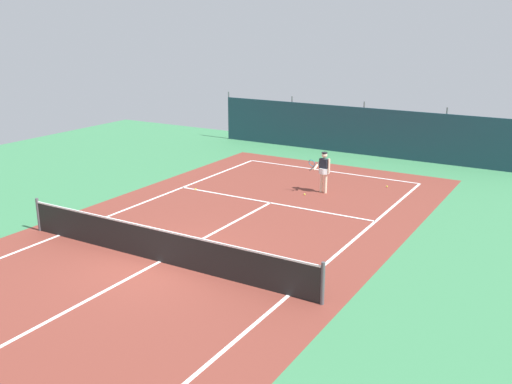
# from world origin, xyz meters

# --- Properties ---
(ground_plane) EXTENTS (36.00, 36.00, 0.00)m
(ground_plane) POSITION_xyz_m (0.00, 0.00, 0.00)
(ground_plane) COLOR #387A4C
(court_surface) EXTENTS (11.02, 26.60, 0.01)m
(court_surface) POSITION_xyz_m (0.00, 0.00, 0.00)
(court_surface) COLOR brown
(court_surface) RESTS_ON ground
(tennis_net) EXTENTS (10.12, 0.10, 1.10)m
(tennis_net) POSITION_xyz_m (0.00, 0.00, 0.51)
(tennis_net) COLOR black
(tennis_net) RESTS_ON ground
(back_fence) EXTENTS (16.30, 0.98, 2.70)m
(back_fence) POSITION_xyz_m (-0.00, 16.45, 0.67)
(back_fence) COLOR #1E3D4C
(back_fence) RESTS_ON ground
(tennis_player) EXTENTS (0.80, 0.69, 1.64)m
(tennis_player) POSITION_xyz_m (1.14, 8.66, 0.96)
(tennis_player) COLOR beige
(tennis_player) RESTS_ON ground
(tennis_ball_near_player) EXTENTS (0.07, 0.07, 0.07)m
(tennis_ball_near_player) POSITION_xyz_m (3.08, 10.70, 0.03)
(tennis_ball_near_player) COLOR #CCDB33
(tennis_ball_near_player) RESTS_ON ground
(tennis_ball_midcourt) EXTENTS (0.07, 0.07, 0.07)m
(tennis_ball_midcourt) POSITION_xyz_m (-3.45, 6.39, 0.03)
(tennis_ball_midcourt) COLOR #CCDB33
(tennis_ball_midcourt) RESTS_ON ground
(tennis_ball_by_sideline) EXTENTS (0.07, 0.07, 0.07)m
(tennis_ball_by_sideline) POSITION_xyz_m (0.66, 7.98, 0.03)
(tennis_ball_by_sideline) COLOR #CCDB33
(tennis_ball_by_sideline) RESTS_ON ground
(parked_car) EXTENTS (2.37, 4.37, 1.68)m
(parked_car) POSITION_xyz_m (-2.87, 18.53, 0.84)
(parked_car) COLOR silver
(parked_car) RESTS_ON ground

